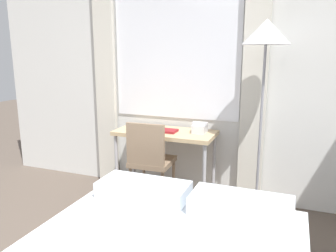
% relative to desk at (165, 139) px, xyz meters
% --- Properties ---
extents(wall_back_with_window, '(5.19, 0.13, 2.70)m').
position_rel_desk_xyz_m(wall_back_with_window, '(0.28, 0.31, 0.67)').
color(wall_back_with_window, silver).
rests_on(wall_back_with_window, ground_plane).
extents(desk, '(1.03, 0.48, 0.76)m').
position_rel_desk_xyz_m(desk, '(0.00, 0.00, 0.00)').
color(desk, tan).
rests_on(desk, ground_plane).
extents(desk_chair, '(0.42, 0.42, 0.90)m').
position_rel_desk_xyz_m(desk_chair, '(-0.07, -0.23, -0.15)').
color(desk_chair, '#8C7259').
rests_on(desk_chair, ground_plane).
extents(standing_lamp, '(0.41, 0.41, 1.82)m').
position_rel_desk_xyz_m(standing_lamp, '(0.95, -0.09, 0.92)').
color(standing_lamp, '#4C4C51').
rests_on(standing_lamp, ground_plane).
extents(telephone, '(0.15, 0.18, 0.11)m').
position_rel_desk_xyz_m(telephone, '(0.35, 0.06, 0.13)').
color(telephone, silver).
rests_on(telephone, desk).
extents(book, '(0.23, 0.15, 0.02)m').
position_rel_desk_xyz_m(book, '(0.02, -0.03, 0.09)').
color(book, maroon).
rests_on(book, desk).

